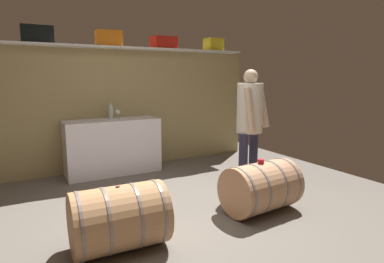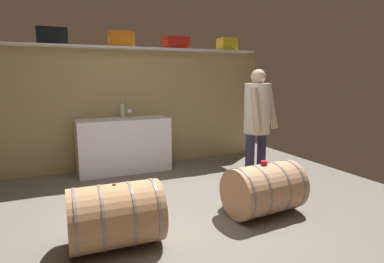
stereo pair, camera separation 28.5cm
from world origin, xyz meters
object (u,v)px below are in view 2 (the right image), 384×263
object	(u,v)px
work_cabinet	(124,145)
tasting_cup	(264,163)
wine_barrel_far	(116,215)
winemaker_pouring	(257,118)
toolcase_black	(52,36)
wine_bottle_clear	(123,111)
toolcase_red	(176,43)
toolcase_orange	(121,39)
wine_glass	(129,111)
wine_barrel_near	(264,189)
toolcase_yellow	(227,45)

from	to	relation	value
work_cabinet	tasting_cup	xyz separation A→B (m)	(1.08, -2.38, 0.16)
wine_barrel_far	winemaker_pouring	bearing A→B (deg)	21.15
toolcase_black	wine_bottle_clear	world-z (taller)	toolcase_black
toolcase_red	winemaker_pouring	distance (m)	2.23
toolcase_orange	winemaker_pouring	size ratio (longest dim) A/B	0.24
toolcase_red	wine_bottle_clear	distance (m)	1.52
wine_glass	winemaker_pouring	size ratio (longest dim) A/B	0.09
work_cabinet	tasting_cup	bearing A→B (deg)	-65.57
toolcase_orange	toolcase_red	xyz separation A→B (m)	(0.96, 0.00, -0.02)
wine_barrel_far	work_cabinet	bearing A→B (deg)	77.47
wine_barrel_far	tasting_cup	xyz separation A→B (m)	(1.71, 0.04, 0.31)
toolcase_red	wine_glass	distance (m)	1.47
wine_barrel_near	winemaker_pouring	distance (m)	1.07
toolcase_red	winemaker_pouring	bearing A→B (deg)	-80.44
toolcase_black	wine_glass	distance (m)	1.63
work_cabinet	wine_glass	world-z (taller)	wine_glass
wine_bottle_clear	toolcase_black	bearing A→B (deg)	175.66
wine_bottle_clear	work_cabinet	bearing A→B (deg)	-101.06
tasting_cup	winemaker_pouring	size ratio (longest dim) A/B	0.04
toolcase_yellow	wine_barrel_far	bearing A→B (deg)	-136.58
toolcase_yellow	wine_barrel_far	size ratio (longest dim) A/B	0.35
toolcase_black	toolcase_orange	bearing A→B (deg)	0.15
work_cabinet	toolcase_yellow	bearing A→B (deg)	4.92
winemaker_pouring	wine_barrel_near	bearing A→B (deg)	38.58
work_cabinet	winemaker_pouring	bearing A→B (deg)	-49.25
toolcase_red	wine_barrel_near	bearing A→B (deg)	-91.95
wine_glass	winemaker_pouring	distance (m)	2.23
toolcase_black	wine_barrel_far	size ratio (longest dim) A/B	0.50
wine_barrel_far	wine_bottle_clear	bearing A→B (deg)	77.61
winemaker_pouring	toolcase_orange	bearing A→B (deg)	-76.61
toolcase_orange	toolcase_yellow	size ratio (longest dim) A/B	1.31
toolcase_black	wine_glass	size ratio (longest dim) A/B	2.93
wine_glass	tasting_cup	size ratio (longest dim) A/B	2.02
toolcase_black	wine_barrel_far	world-z (taller)	toolcase_black
toolcase_black	wine_barrel_near	size ratio (longest dim) A/B	0.48
toolcase_red	wine_barrel_far	xyz separation A→B (m)	(-1.64, -2.60, -1.86)
toolcase_red	wine_glass	bearing A→B (deg)	-178.34
toolcase_orange	winemaker_pouring	bearing A→B (deg)	-48.58
toolcase_orange	wine_barrel_near	size ratio (longest dim) A/B	0.44
toolcase_red	wine_bottle_clear	xyz separation A→B (m)	(-1.00, -0.08, -1.15)
wine_bottle_clear	tasting_cup	xyz separation A→B (m)	(1.06, -2.48, -0.40)
toolcase_black	toolcase_yellow	xyz separation A→B (m)	(3.04, 0.00, -0.01)
toolcase_yellow	tasting_cup	world-z (taller)	toolcase_yellow
toolcase_yellow	wine_bottle_clear	xyz separation A→B (m)	(-2.03, -0.08, -1.16)
wine_barrel_far	tasting_cup	distance (m)	1.73
toolcase_black	wine_barrel_far	distance (m)	3.23
toolcase_yellow	wine_glass	size ratio (longest dim) A/B	2.05
toolcase_red	work_cabinet	world-z (taller)	toolcase_red
toolcase_black	toolcase_red	size ratio (longest dim) A/B	1.05
toolcase_orange	wine_bottle_clear	distance (m)	1.17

